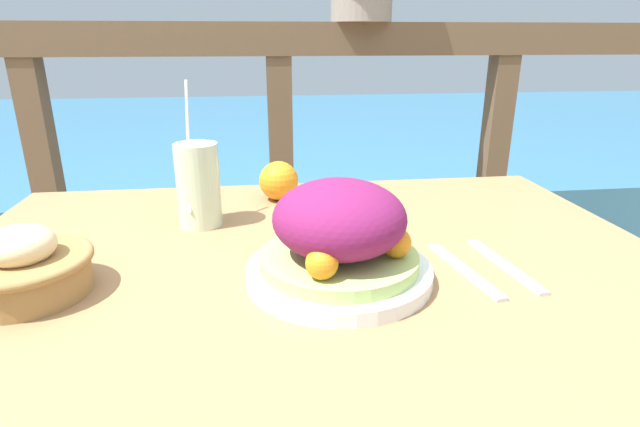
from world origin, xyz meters
name	(u,v)px	position (x,y,z in m)	size (l,w,h in m)	color
patio_table	(310,323)	(0.00, 0.00, 0.67)	(1.09, 0.81, 0.77)	#997047
railing_fence	(281,148)	(0.00, 0.82, 0.77)	(2.80, 0.08, 1.12)	brown
sea_backdrop	(266,151)	(0.00, 3.32, 0.22)	(12.00, 4.00, 0.43)	teal
salad_plate	(339,239)	(0.03, -0.07, 0.83)	(0.25, 0.25, 0.14)	white
drink_glass	(198,185)	(-0.17, 0.17, 0.85)	(0.07, 0.08, 0.24)	beige
bread_basket	(25,268)	(-0.37, -0.06, 0.81)	(0.16, 0.16, 0.09)	olive
fork	(464,270)	(0.21, -0.07, 0.78)	(0.04, 0.18, 0.00)	silver
knife	(504,265)	(0.27, -0.06, 0.78)	(0.04, 0.18, 0.00)	silver
orange_near_basket	(279,181)	(-0.03, 0.29, 0.81)	(0.08, 0.08, 0.08)	orange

